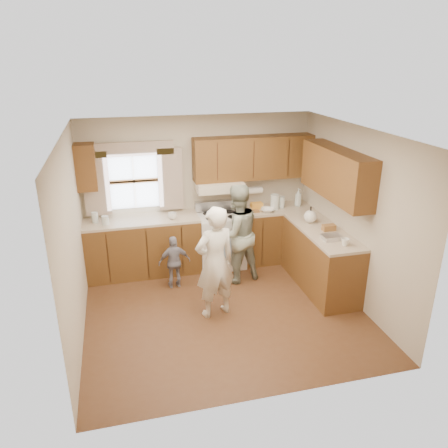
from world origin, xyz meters
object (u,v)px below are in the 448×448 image
object	(u,v)px
stove	(221,239)
woman_right	(236,234)
child	(174,262)
woman_left	(215,262)

from	to	relation	value
stove	woman_right	distance (m)	0.68
stove	child	size ratio (longest dim) A/B	1.28
woman_left	woman_right	distance (m)	1.05
woman_left	stove	bearing A→B (deg)	-121.71
woman_left	woman_right	bearing A→B (deg)	-136.77
stove	child	distance (m)	1.05
woman_left	child	size ratio (longest dim) A/B	1.88
woman_left	child	bearing A→B (deg)	-79.59
woman_left	woman_right	xyz separation A→B (m)	(0.55, 0.90, -0.00)
woman_left	child	xyz separation A→B (m)	(-0.43, 0.90, -0.37)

